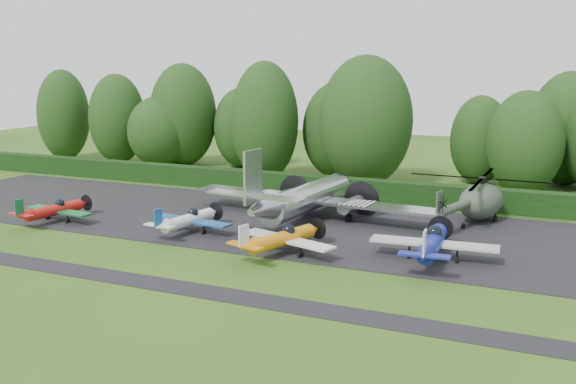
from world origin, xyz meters
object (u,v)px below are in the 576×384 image
at_px(transport_plane, 306,198).
at_px(light_plane_red, 55,210).
at_px(light_plane_white, 188,220).
at_px(helicopter, 481,198).
at_px(light_plane_orange, 282,238).
at_px(light_plane_blue, 433,243).

relative_size(transport_plane, light_plane_red, 3.19).
height_order(transport_plane, light_plane_white, transport_plane).
bearing_deg(transport_plane, helicopter, 17.59).
height_order(transport_plane, light_plane_orange, transport_plane).
bearing_deg(light_plane_white, transport_plane, 39.71).
bearing_deg(helicopter, light_plane_blue, -112.38).
height_order(light_plane_red, light_plane_orange, light_plane_orange).
height_order(light_plane_orange, light_plane_blue, light_plane_blue).
bearing_deg(helicopter, light_plane_red, -172.27).
distance_m(light_plane_white, helicopter, 22.86).
xyz_separation_m(light_plane_red, light_plane_white, (11.55, 1.36, 0.02)).
xyz_separation_m(light_plane_orange, helicopter, (10.58, 14.60, 0.80)).
bearing_deg(transport_plane, light_plane_white, -137.96).
xyz_separation_m(light_plane_red, light_plane_blue, (29.47, 1.53, 0.26)).
bearing_deg(light_plane_white, light_plane_blue, -6.89).
distance_m(light_plane_white, light_plane_blue, 17.93).
distance_m(light_plane_red, helicopter, 33.70).
bearing_deg(transport_plane, light_plane_blue, -35.88).
height_order(light_plane_white, light_plane_orange, light_plane_orange).
height_order(transport_plane, light_plane_blue, transport_plane).
bearing_deg(light_plane_orange, transport_plane, 85.50).
xyz_separation_m(transport_plane, light_plane_blue, (11.45, -6.81, -0.63)).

